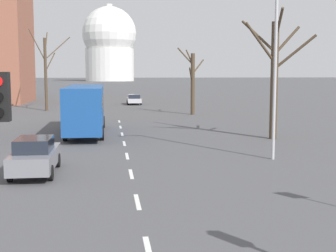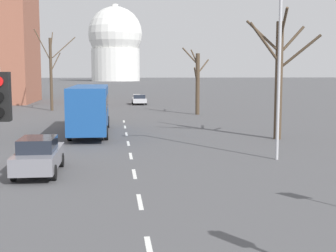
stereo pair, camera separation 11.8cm
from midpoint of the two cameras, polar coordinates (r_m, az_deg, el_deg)
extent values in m
cube|color=silver|center=(12.21, -2.69, -14.90)|extent=(0.16, 2.00, 0.01)
cube|color=silver|center=(16.47, -3.96, -9.19)|extent=(0.16, 2.00, 0.01)
cube|color=silver|center=(20.83, -4.68, -5.84)|extent=(0.16, 2.00, 0.01)
cube|color=silver|center=(25.24, -5.15, -3.66)|extent=(0.16, 2.00, 0.01)
cube|color=silver|center=(29.68, -5.47, -2.13)|extent=(0.16, 2.00, 0.01)
cube|color=silver|center=(34.13, -5.72, -1.00)|extent=(0.16, 2.00, 0.01)
cube|color=silver|center=(38.60, -5.90, -0.13)|extent=(0.16, 2.00, 0.01)
cube|color=silver|center=(43.07, -6.05, 0.56)|extent=(0.16, 2.00, 0.01)
cube|color=black|center=(9.64, -20.13, 3.37)|extent=(0.36, 0.28, 0.96)
cylinder|color=#B2B2B7|center=(24.43, 12.78, 6.57)|extent=(0.16, 0.16, 9.09)
cube|color=#B7B7BC|center=(65.80, -4.22, 3.15)|extent=(1.87, 4.40, 0.57)
cube|color=#1E232D|center=(65.55, -4.21, 3.62)|extent=(1.59, 2.11, 0.53)
cylinder|color=black|center=(67.13, -5.03, 2.97)|extent=(0.18, 0.61, 0.61)
cylinder|color=black|center=(67.22, -3.53, 2.99)|extent=(0.18, 0.61, 0.61)
cylinder|color=black|center=(64.41, -4.94, 2.82)|extent=(0.18, 0.61, 0.61)
cylinder|color=black|center=(64.51, -3.37, 2.84)|extent=(0.18, 0.61, 0.61)
cube|color=#2D4C33|center=(43.20, -10.49, 1.45)|extent=(1.84, 4.18, 0.72)
cube|color=#1E232D|center=(42.93, -10.52, 2.35)|extent=(1.57, 2.01, 0.66)
cylinder|color=black|center=(44.57, -11.51, 1.12)|extent=(0.18, 0.71, 0.71)
cylinder|color=black|center=(44.48, -9.27, 1.16)|extent=(0.18, 0.71, 0.71)
cylinder|color=black|center=(42.00, -11.76, 0.79)|extent=(0.18, 0.71, 0.71)
cylinder|color=black|center=(41.90, -9.39, 0.83)|extent=(0.18, 0.71, 0.71)
cube|color=slate|center=(21.48, -16.01, -3.82)|extent=(1.74, 4.56, 0.74)
cube|color=#1E232D|center=(21.15, -16.16, -2.18)|extent=(1.48, 2.19, 0.58)
cylinder|color=black|center=(23.06, -17.47, -4.10)|extent=(0.18, 0.66, 0.66)
cylinder|color=black|center=(22.82, -13.41, -4.08)|extent=(0.18, 0.66, 0.66)
cylinder|color=black|center=(20.33, -18.88, -5.55)|extent=(0.18, 0.66, 0.66)
cylinder|color=black|center=(20.06, -14.27, -5.56)|extent=(0.18, 0.66, 0.66)
cube|color=#19478C|center=(34.33, -10.13, 2.29)|extent=(2.50, 10.80, 3.00)
cube|color=black|center=(34.30, -10.14, 2.92)|extent=(2.52, 10.26, 0.90)
cylinder|color=black|center=(38.29, -11.60, 0.44)|extent=(0.26, 0.96, 0.96)
cylinder|color=black|center=(38.19, -8.01, 0.49)|extent=(0.26, 0.96, 0.96)
cylinder|color=black|center=(31.35, -12.55, -0.92)|extent=(0.26, 0.96, 0.96)
cylinder|color=black|center=(31.21, -8.16, -0.86)|extent=(0.26, 0.96, 0.96)
cylinder|color=#473828|center=(56.57, -14.75, 6.09)|extent=(0.33, 0.33, 8.45)
cylinder|color=#473828|center=(57.65, -14.70, 9.76)|extent=(0.16, 2.07, 2.70)
cylinder|color=#473828|center=(56.93, -15.75, 9.49)|extent=(1.92, 0.42, 3.72)
cylinder|color=#473828|center=(57.31, -14.20, 7.62)|extent=(0.99, 1.72, 2.17)
cylinder|color=#473828|center=(57.83, -13.24, 9.34)|extent=(2.52, 3.09, 2.70)
cylinder|color=#473828|center=(49.80, 2.97, 5.12)|extent=(0.43, 0.43, 6.46)
cylinder|color=#473828|center=(50.22, 2.03, 8.53)|extent=(1.54, 1.29, 1.88)
cylinder|color=#473828|center=(48.83, 2.71, 6.37)|extent=(0.72, 1.95, 1.41)
cylinder|color=#473828|center=(50.44, 3.67, 7.29)|extent=(1.44, 1.30, 1.54)
cylinder|color=#473828|center=(50.66, 2.54, 8.47)|extent=(0.51, 1.92, 1.57)
cylinder|color=#473828|center=(32.08, 12.72, 5.37)|extent=(0.50, 0.50, 7.79)
cylinder|color=#473828|center=(31.56, 11.11, 9.92)|extent=(2.30, 0.69, 2.63)
cylinder|color=#473828|center=(33.28, 10.67, 10.87)|extent=(1.37, 3.12, 2.32)
cylinder|color=#473828|center=(32.10, 15.15, 8.70)|extent=(2.50, 1.23, 2.31)
cylinder|color=#473828|center=(31.27, 13.23, 11.74)|extent=(0.42, 2.03, 2.21)
cylinder|color=#473828|center=(32.55, 14.21, 10.09)|extent=(1.84, 0.41, 1.93)
cylinder|color=silver|center=(247.91, -7.12, 7.40)|extent=(25.13, 25.13, 16.75)
sphere|color=silver|center=(248.68, -7.17, 11.10)|extent=(27.92, 27.92, 27.92)
cylinder|color=silver|center=(250.00, -7.21, 13.97)|extent=(3.35, 3.35, 4.89)
camera|label=1|loc=(0.06, -90.36, -0.04)|focal=50.00mm
camera|label=2|loc=(0.06, 89.64, 0.04)|focal=50.00mm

